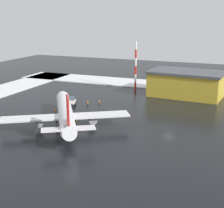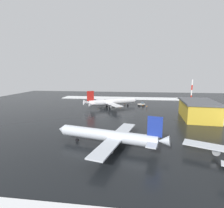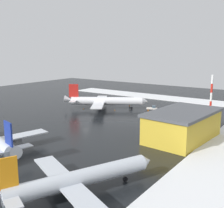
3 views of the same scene
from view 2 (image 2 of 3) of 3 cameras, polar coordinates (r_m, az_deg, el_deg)
The scene contains 12 objects.
ground_plane at distance 87.54m, azimuth 3.94°, elevation -4.39°, with size 240.00×240.00×0.00m, color black.
snow_bank_right at distance 153.26m, azimuth 5.39°, elevation 1.91°, with size 14.00×116.00×0.36m, color white.
airplane_far_rear at distance 111.33m, azimuth -0.17°, elevation 0.71°, with size 28.91×33.70×11.27m.
airplane_parked_portside at distance 52.64m, azimuth -0.81°, elevation -10.32°, with size 29.40×35.05×10.53m.
pushback_tug at distance 119.67m, azimuth 9.66°, elevation 0.04°, with size 3.86×5.10×2.50m.
ground_crew_beside_wing at distance 118.94m, azimuth 4.25°, elevation -0.06°, with size 0.36×0.36×1.71m.
ground_crew_mid_apron at distance 114.71m, azimuth 10.07°, elevation -0.56°, with size 0.36×0.36×1.71m.
ground_crew_near_tug at distance 112.02m, azimuth 11.31°, elevation -0.86°, with size 0.36×0.36×1.71m.
antenna_mast at distance 112.11m, azimuth 24.48°, elevation 2.62°, with size 0.70×0.70×18.09m.
cargo_hangar at distance 94.00m, azimuth 26.30°, elevation -1.64°, with size 26.23×17.15×8.80m.
traffic_cone_near_nose at distance 107.68m, azimuth -4.58°, elevation -1.51°, with size 0.36×0.36×0.55m, color orange.
traffic_cone_mid_line at distance 111.33m, azimuth 2.69°, elevation -1.10°, with size 0.36×0.36×0.55m, color orange.
Camera 2 is at (-84.65, -4.64, 21.82)m, focal length 28.00 mm.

